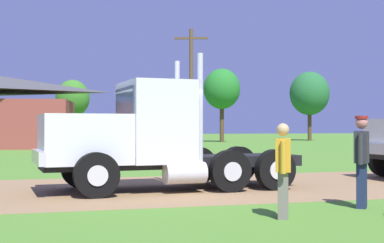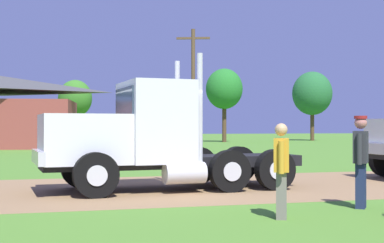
# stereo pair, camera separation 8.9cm
# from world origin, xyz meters

# --- Properties ---
(ground_plane) EXTENTS (200.00, 200.00, 0.00)m
(ground_plane) POSITION_xyz_m (0.00, 0.00, 0.00)
(ground_plane) COLOR #4E822A
(dirt_track) EXTENTS (120.00, 6.81, 0.01)m
(dirt_track) POSITION_xyz_m (0.00, 0.00, 0.00)
(dirt_track) COLOR #916F49
(dirt_track) RESTS_ON ground_plane
(truck_foreground_white) EXTENTS (6.91, 2.97, 3.41)m
(truck_foreground_white) POSITION_xyz_m (-0.58, -0.33, 1.28)
(truck_foreground_white) COLOR black
(truck_foreground_white) RESTS_ON ground_plane
(visitor_standing_near) EXTENTS (0.50, 0.57, 1.82)m
(visitor_standing_near) POSITION_xyz_m (3.06, -4.43, 1.02)
(visitor_standing_near) COLOR #2D2D33
(visitor_standing_near) RESTS_ON ground_plane
(visitor_by_barrel) EXTENTS (0.43, 0.62, 1.67)m
(visitor_by_barrel) POSITION_xyz_m (1.02, -5.18, 0.91)
(visitor_by_barrel) COLOR gold
(visitor_by_barrel) RESTS_ON ground_plane
(utility_pole_near) EXTENTS (2.13, 0.84, 7.99)m
(utility_pole_near) POSITION_xyz_m (6.52, 20.88, 4.25)
(utility_pole_near) COLOR brown
(utility_pole_near) RESTS_ON ground_plane
(tree_mid) EXTENTS (3.33, 3.33, 6.22)m
(tree_mid) POSITION_xyz_m (0.14, 42.04, 4.35)
(tree_mid) COLOR #513823
(tree_mid) RESTS_ON ground_plane
(tree_right) EXTENTS (3.79, 3.79, 7.56)m
(tree_right) POSITION_xyz_m (15.08, 40.13, 5.43)
(tree_right) COLOR #513823
(tree_right) RESTS_ON ground_plane
(tree_far_right) EXTENTS (4.47, 4.47, 7.79)m
(tree_far_right) POSITION_xyz_m (26.41, 42.77, 5.31)
(tree_far_right) COLOR #513823
(tree_far_right) RESTS_ON ground_plane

